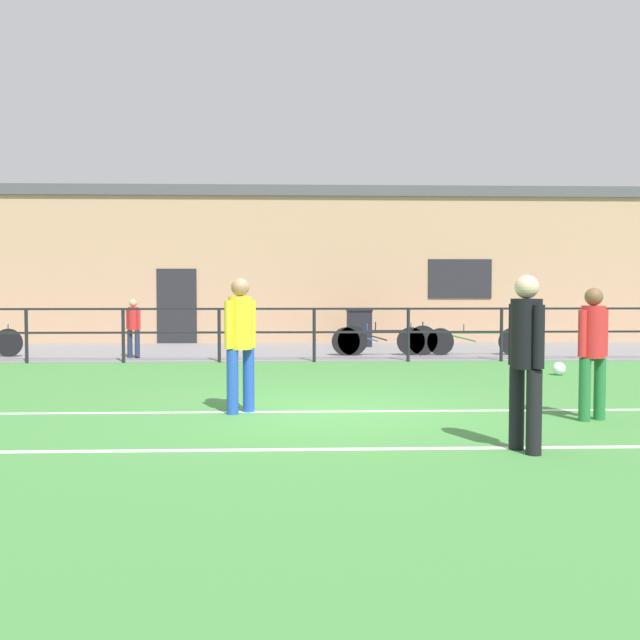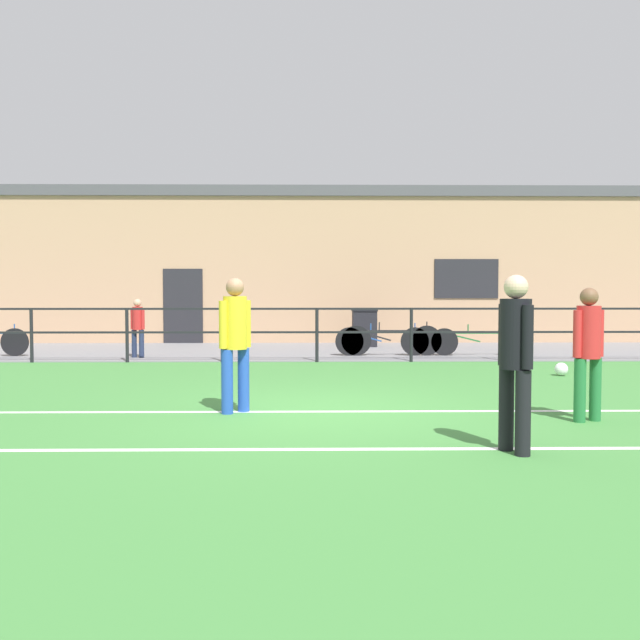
% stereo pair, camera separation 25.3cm
% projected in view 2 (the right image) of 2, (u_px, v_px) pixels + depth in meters
% --- Properties ---
extents(ground, '(60.00, 44.00, 0.04)m').
position_uv_depth(ground, '(322.00, 412.00, 9.13)').
color(ground, '#42843D').
extents(field_line_touchline, '(36.00, 0.11, 0.00)m').
position_uv_depth(field_line_touchline, '(322.00, 411.00, 9.08)').
color(field_line_touchline, white).
rests_on(field_line_touchline, ground).
extents(field_line_hash, '(36.00, 0.11, 0.00)m').
position_uv_depth(field_line_hash, '(327.00, 449.00, 6.96)').
color(field_line_hash, white).
rests_on(field_line_hash, ground).
extents(pavement_strip, '(48.00, 5.00, 0.02)m').
position_uv_depth(pavement_strip, '(316.00, 351.00, 17.62)').
color(pavement_strip, slate).
rests_on(pavement_strip, ground).
extents(perimeter_fence, '(36.07, 0.07, 1.15)m').
position_uv_depth(perimeter_fence, '(317.00, 327.00, 15.09)').
color(perimeter_fence, black).
rests_on(perimeter_fence, ground).
extents(clubhouse_facade, '(28.00, 2.56, 4.43)m').
position_uv_depth(clubhouse_facade, '(315.00, 266.00, 21.21)').
color(clubhouse_facade, tan).
rests_on(clubhouse_facade, ground).
extents(player_goalkeeper, '(0.30, 0.44, 1.70)m').
position_uv_depth(player_goalkeeper, '(515.00, 352.00, 6.78)').
color(player_goalkeeper, black).
rests_on(player_goalkeeper, ground).
extents(player_striker, '(0.38, 0.34, 1.69)m').
position_uv_depth(player_striker, '(235.00, 336.00, 8.97)').
color(player_striker, blue).
rests_on(player_striker, ground).
extents(player_winger, '(0.41, 0.28, 1.57)m').
position_uv_depth(player_winger, '(588.00, 346.00, 8.38)').
color(player_winger, '#237038').
rests_on(player_winger, ground).
extents(soccer_ball_match, '(0.24, 0.24, 0.24)m').
position_uv_depth(soccer_ball_match, '(561.00, 369.00, 12.76)').
color(soccer_ball_match, white).
rests_on(soccer_ball_match, ground).
extents(spectator_child, '(0.34, 0.23, 1.30)m').
position_uv_depth(spectator_child, '(138.00, 324.00, 15.88)').
color(spectator_child, '#232D4C').
rests_on(spectator_child, pavement_strip).
extents(bicycle_parked_0, '(2.29, 0.04, 0.73)m').
position_uv_depth(bicycle_parked_0, '(480.00, 341.00, 16.37)').
color(bicycle_parked_0, black).
rests_on(bicycle_parked_0, pavement_strip).
extents(bicycle_parked_2, '(2.30, 0.04, 0.78)m').
position_uv_depth(bicycle_parked_2, '(391.00, 340.00, 16.33)').
color(bicycle_parked_2, black).
rests_on(bicycle_parked_2, pavement_strip).
extents(bicycle_parked_3, '(2.15, 0.04, 0.74)m').
position_uv_depth(bicycle_parked_3, '(382.00, 341.00, 16.33)').
color(bicycle_parked_3, black).
rests_on(bicycle_parked_3, pavement_strip).
extents(trash_bin_0, '(0.67, 0.57, 1.01)m').
position_uv_depth(trash_bin_0, '(364.00, 327.00, 18.86)').
color(trash_bin_0, black).
rests_on(trash_bin_0, pavement_strip).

